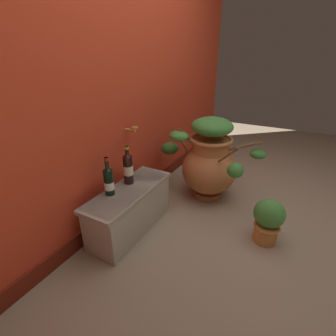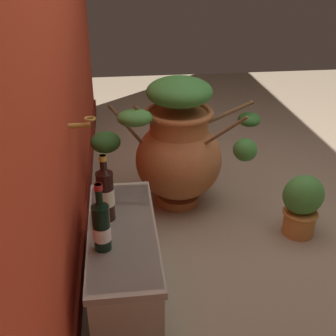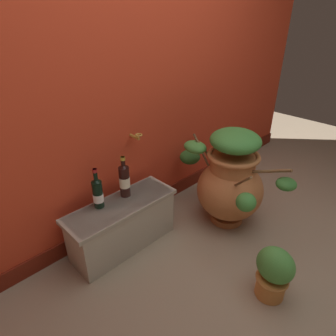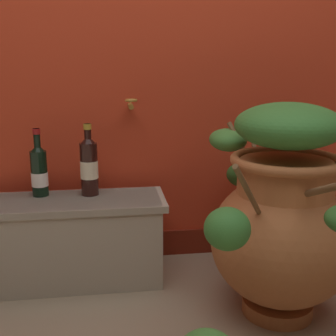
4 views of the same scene
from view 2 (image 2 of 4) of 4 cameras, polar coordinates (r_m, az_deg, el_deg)
ground_plane at (r=2.67m, az=13.60°, el=-7.91°), size 7.00×7.00×0.00m
terracotta_urn at (r=2.68m, az=1.33°, el=2.74°), size 0.65×1.04×0.83m
stone_ledge at (r=2.05m, az=-5.78°, el=-12.01°), size 0.84×0.30×0.38m
wine_bottle_left at (r=1.95m, az=-8.21°, el=-3.13°), size 0.08×0.08×0.32m
wine_bottle_middle at (r=1.78m, az=-8.73°, el=-7.24°), size 0.07×0.07×0.30m
potted_shrub at (r=2.58m, az=17.15°, el=-4.55°), size 0.20×0.23×0.37m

